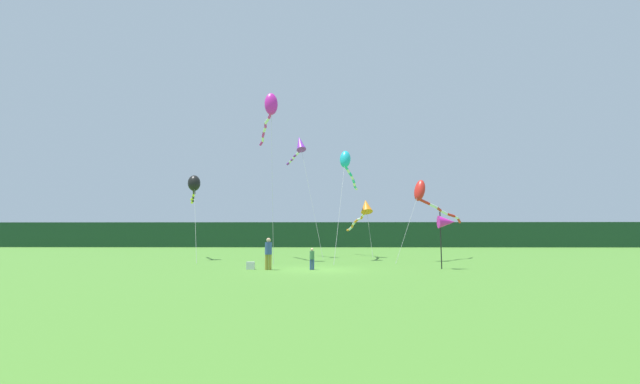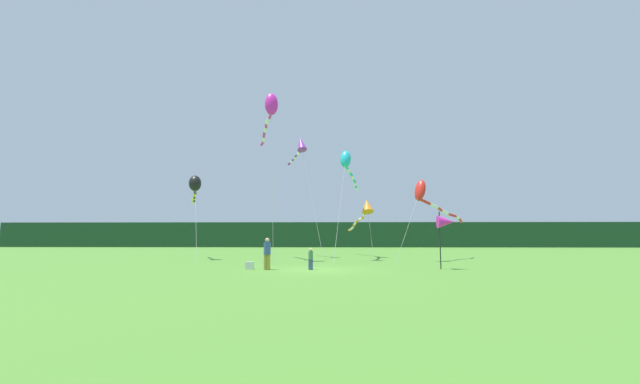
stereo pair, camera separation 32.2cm
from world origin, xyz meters
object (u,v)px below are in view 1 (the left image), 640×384
(person_adult, at_px, (268,252))
(kite_orange, at_px, (364,209))
(kite_purple, at_px, (299,145))
(kite_black, at_px, (194,185))
(kite_magenta, at_px, (270,109))
(cooler_box, at_px, (251,266))
(person_child, at_px, (312,258))
(kite_red, at_px, (426,196))
(kite_cyan, at_px, (347,163))
(banner_flag_pole, at_px, (446,222))

(person_adult, xyz_separation_m, kite_orange, (6.36, 13.42, 3.20))
(kite_purple, bearing_deg, kite_black, -155.70)
(kite_magenta, bearing_deg, cooler_box, -88.89)
(person_child, height_order, cooler_box, person_child)
(kite_red, bearing_deg, kite_black, 176.47)
(kite_cyan, bearing_deg, kite_orange, 68.73)
(person_child, distance_m, kite_cyan, 11.37)
(person_child, height_order, kite_purple, kite_purple)
(kite_orange, bearing_deg, person_child, -106.82)
(cooler_box, height_order, kite_purple, kite_purple)
(person_child, relative_size, kite_purple, 0.11)
(person_child, bearing_deg, kite_magenta, 114.48)
(cooler_box, xyz_separation_m, kite_red, (11.44, 7.80, 4.51))
(person_child, distance_m, kite_orange, 14.39)
(cooler_box, distance_m, kite_orange, 15.51)
(kite_cyan, relative_size, kite_orange, 1.24)
(person_adult, relative_size, kite_red, 0.22)
(person_adult, relative_size, banner_flag_pole, 0.54)
(kite_purple, bearing_deg, banner_flag_pole, -53.42)
(kite_purple, bearing_deg, person_child, -82.79)
(person_child, distance_m, kite_black, 14.18)
(kite_magenta, distance_m, kite_orange, 11.84)
(person_child, height_order, kite_orange, kite_orange)
(person_adult, relative_size, kite_orange, 0.22)
(cooler_box, xyz_separation_m, kite_black, (-6.22, 8.89, 5.53))
(cooler_box, bearing_deg, kite_red, 34.26)
(kite_black, distance_m, kite_purple, 9.55)
(banner_flag_pole, xyz_separation_m, kite_black, (-16.90, 8.52, 3.20))
(kite_cyan, height_order, kite_orange, kite_cyan)
(kite_red, bearing_deg, cooler_box, -145.74)
(kite_orange, bearing_deg, cooler_box, -119.39)
(person_child, bearing_deg, kite_orange, 73.18)
(person_adult, height_order, kite_purple, kite_purple)
(person_adult, distance_m, banner_flag_pole, 9.84)
(cooler_box, distance_m, kite_red, 14.56)
(cooler_box, xyz_separation_m, banner_flag_pole, (10.69, 0.37, 2.33))
(kite_red, xyz_separation_m, kite_magenta, (-11.58, -0.48, 6.57))
(person_adult, xyz_separation_m, kite_magenta, (-1.14, 7.67, 10.34))
(kite_black, bearing_deg, kite_red, -3.53)
(person_child, xyz_separation_m, kite_black, (-9.54, 9.18, 5.09))
(kite_orange, bearing_deg, kite_red, -52.24)
(banner_flag_pole, relative_size, kite_purple, 0.29)
(person_adult, xyz_separation_m, person_child, (2.32, 0.06, -0.30))
(cooler_box, xyz_separation_m, kite_cyan, (5.62, 8.60, 7.15))
(person_adult, xyz_separation_m, kite_cyan, (4.62, 8.95, 6.41))
(banner_flag_pole, bearing_deg, kite_orange, 104.67)
(kite_red, bearing_deg, banner_flag_pole, -95.82)
(kite_magenta, bearing_deg, kite_red, 2.37)
(kite_black, xyz_separation_m, kite_magenta, (6.08, -1.57, 5.55))
(kite_magenta, xyz_separation_m, kite_orange, (7.50, 5.75, -7.14))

